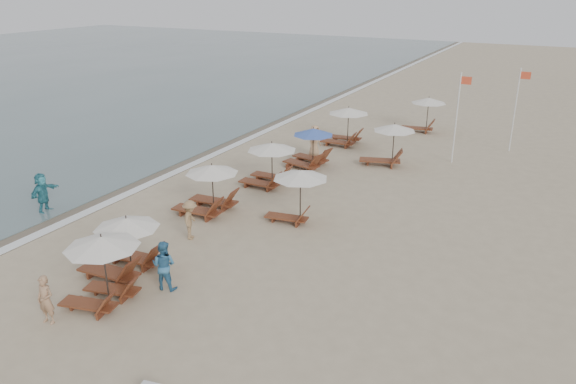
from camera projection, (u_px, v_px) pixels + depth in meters
The scene contains 19 objects.
ground at pixel (301, 300), 17.23m from camera, with size 160.00×160.00×0.00m, color tan.
wet_sand_band at pixel (180, 158), 30.92m from camera, with size 3.20×140.00×0.01m, color #6B5E4C.
foam_line at pixel (199, 161), 30.35m from camera, with size 0.50×140.00×0.02m, color white.
lounger_station_0 at pixel (101, 268), 16.56m from camera, with size 2.44×2.22×2.33m.
lounger_station_1 at pixel (123, 247), 18.52m from camera, with size 2.67×2.15×2.07m.
lounger_station_2 at pixel (207, 190), 23.39m from camera, with size 2.70×2.21×2.16m.
lounger_station_3 at pixel (268, 164), 26.48m from camera, with size 2.63×2.35×2.14m.
lounger_station_4 at pixel (308, 148), 29.25m from camera, with size 2.62×2.33×2.09m.
lounger_station_5 at pixel (344, 126), 33.10m from camera, with size 2.70×2.40×2.26m.
inland_station_0 at pixel (296, 188), 22.27m from camera, with size 2.55×2.24×2.22m.
inland_station_1 at pixel (387, 142), 29.32m from camera, with size 2.89×2.28×2.22m.
inland_station_2 at pixel (424, 111), 35.81m from camera, with size 2.75×2.24×2.22m.
beachgoer_near at pixel (46, 300), 15.85m from camera, with size 0.54×0.36×1.49m, color #A77D5B.
beachgoer_mid_a at pixel (164, 265), 17.61m from camera, with size 0.80×0.63×1.65m, color teal.
beachgoer_mid_b at pixel (190, 220), 21.06m from camera, with size 1.00×0.58×1.55m, color #99764E.
beachgoer_far_b at pixel (315, 141), 30.88m from camera, with size 0.88×0.57×1.79m, color tan.
waterline_walker at pixel (43, 193), 23.48m from camera, with size 1.61×0.51×1.74m, color teal.
flag_pole_near at pixel (457, 114), 29.24m from camera, with size 0.60×0.08×4.85m.
flag_pole_far at pixel (516, 106), 31.22m from camera, with size 0.60×0.08×4.77m.
Camera 1 is at (6.54, -13.38, 9.29)m, focal length 34.69 mm.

